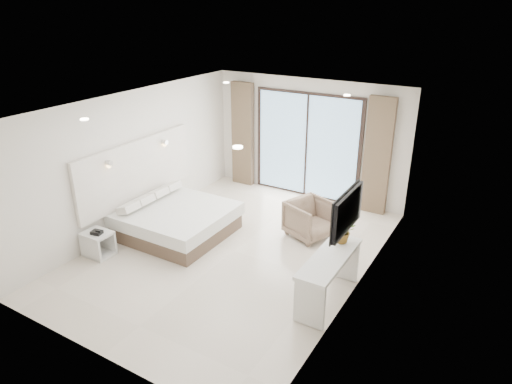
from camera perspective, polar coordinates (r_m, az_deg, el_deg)
ground at (r=8.43m, az=-2.82°, el=-7.39°), size 6.20×6.20×0.00m
room_shell at (r=8.44m, az=-1.40°, el=4.48°), size 4.62×6.22×2.72m
bed at (r=9.03m, az=-9.95°, el=-3.50°), size 1.94×1.85×0.68m
nightstand at (r=8.67m, az=-19.12°, el=-6.14°), size 0.50×0.41×0.45m
phone at (r=8.49m, az=-19.29°, el=-4.79°), size 0.21×0.17×0.06m
console_desk at (r=6.97m, az=9.13°, el=-9.45°), size 0.48×1.53×0.77m
plant at (r=7.20m, az=10.85°, el=-5.06°), size 0.49×0.51×0.31m
armchair at (r=8.82m, az=6.80°, el=-3.16°), size 0.96×0.99×0.80m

